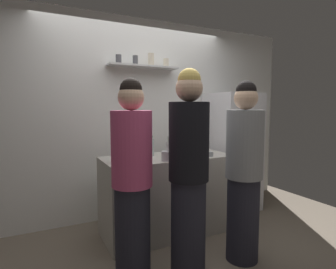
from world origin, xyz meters
The scene contains 12 objects.
ground_plane centered at (0.00, 0.00, 0.00)m, with size 5.28×5.28×0.00m, color #726656.
back_wall_assembly centered at (0.00, 1.25, 1.30)m, with size 4.80×0.32×2.60m.
refrigerator centered at (1.30, 0.85, 0.82)m, with size 0.61×0.69×1.65m.
counter centered at (0.11, 0.53, 0.45)m, with size 1.48×0.65×0.89m, color #B7B2A8.
baking_pan centered at (0.40, 0.40, 0.92)m, with size 0.34×0.24×0.05m, color gray.
utensil_holder centered at (-0.02, 0.28, 0.94)m, with size 0.12×0.12×0.21m.
wine_bottle_amber_glass centered at (-0.52, 0.45, 1.01)m, with size 0.07×0.07×0.33m.
wine_bottle_pale_glass centered at (0.11, 0.44, 1.02)m, with size 0.08×0.08×0.33m.
water_bottle_plastic centered at (-0.05, 0.63, 0.99)m, with size 0.08×0.08×0.23m.
person_grey_hoodie centered at (0.48, -0.32, 0.84)m, with size 0.34×0.34×1.69m.
person_blonde centered at (-0.10, -0.29, 0.88)m, with size 0.34×0.34×1.77m.
person_pink_top centered at (-0.54, -0.11, 0.84)m, with size 0.34×0.34×1.68m.
Camera 1 is at (-1.28, -2.27, 1.45)m, focal length 29.71 mm.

